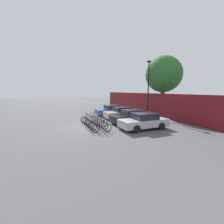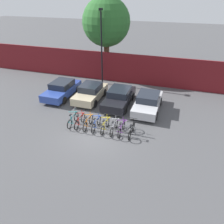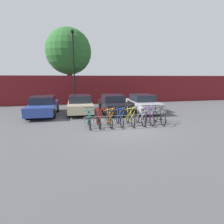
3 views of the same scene
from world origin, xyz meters
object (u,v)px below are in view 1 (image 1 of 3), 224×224
object	(u,v)px
bicycle_red	(90,119)
bicycle_blue	(93,122)
bicycle_yellow	(95,123)
tree_behind_hoarding	(164,74)
bike_rack	(96,121)
lamp_post	(148,86)
car_black	(132,117)
bicycle_teal	(89,119)
bicycle_purple	(99,126)
bicycle_orange	(92,121)
car_silver	(144,121)
car_blue	(112,110)
car_beige	(122,113)
bicycle_black	(102,128)
bicycle_silver	(97,125)

from	to	relation	value
bicycle_red	bicycle_blue	distance (m)	1.23
bicycle_yellow	tree_behind_hoarding	size ratio (longest dim) A/B	0.22
bike_rack	lamp_post	bearing A→B (deg)	110.03
car_black	bicycle_teal	bearing A→B (deg)	-119.21
bicycle_teal	bicycle_blue	distance (m)	1.75
bicycle_purple	tree_behind_hoarding	world-z (taller)	tree_behind_hoarding
bicycle_yellow	lamp_post	world-z (taller)	lamp_post
bicycle_teal	bicycle_orange	size ratio (longest dim) A/B	1.00
bicycle_teal	tree_behind_hoarding	xyz separation A→B (m)	(-1.24, 10.77, 5.09)
bicycle_teal	bicycle_orange	distance (m)	1.15
car_black	car_silver	distance (m)	2.40
bike_rack	bicycle_yellow	bearing A→B (deg)	-27.60
bicycle_blue	car_blue	bearing A→B (deg)	143.29
bicycle_orange	bicycle_blue	bearing A→B (deg)	2.50
car_blue	car_beige	bearing A→B (deg)	3.04
car_black	bicycle_black	bearing A→B (deg)	-63.20
bicycle_orange	car_blue	xyz separation A→B (m)	(-4.19, 3.93, 0.31)
bicycle_teal	bicycle_silver	distance (m)	3.02
bicycle_teal	car_beige	xyz separation A→B (m)	(-0.38, 4.07, 0.31)
car_black	car_silver	world-z (taller)	same
bicycle_orange	bicycle_silver	world-z (taller)	same
bike_rack	bicycle_purple	bearing A→B (deg)	-5.94
bicycle_purple	bicycle_teal	bearing A→B (deg)	-176.74
bicycle_teal	car_blue	size ratio (longest dim) A/B	0.40
bicycle_purple	car_blue	size ratio (longest dim) A/B	0.40
bicycle_yellow	bicycle_purple	distance (m)	1.14
bike_rack	car_blue	world-z (taller)	car_blue
car_silver	tree_behind_hoarding	size ratio (longest dim) A/B	0.53
bicycle_teal	car_blue	bearing A→B (deg)	123.77
bicycle_purple	car_silver	bearing A→B (deg)	77.21
bicycle_red	bicycle_silver	xyz separation A→B (m)	(2.50, 0.00, 0.00)
bicycle_teal	bicycle_black	distance (m)	4.22
bicycle_orange	car_beige	bearing A→B (deg)	113.10
bicycle_blue	car_blue	xyz separation A→B (m)	(-4.80, 3.93, 0.31)
car_black	lamp_post	distance (m)	5.90
lamp_post	bicycle_silver	bearing A→B (deg)	-64.72
bicycle_red	car_blue	world-z (taller)	car_blue
bicycle_orange	car_beige	world-z (taller)	car_beige
bicycle_yellow	lamp_post	xyz separation A→B (m)	(-3.14, 7.97, 3.47)
car_silver	lamp_post	distance (m)	7.53
car_beige	bike_rack	bearing A→B (deg)	-57.60
car_blue	lamp_post	distance (m)	5.62
car_beige	bicycle_orange	bearing A→B (deg)	-69.41
bike_rack	lamp_post	distance (m)	8.98
car_beige	bicycle_black	bearing A→B (deg)	-41.52
bicycle_red	bicycle_silver	world-z (taller)	same
bicycle_blue	bicycle_purple	world-z (taller)	same
bike_rack	bicycle_orange	bearing A→B (deg)	-171.19
car_blue	lamp_post	world-z (taller)	lamp_post
bicycle_red	car_beige	world-z (taller)	car_beige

